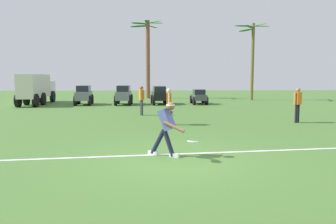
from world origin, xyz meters
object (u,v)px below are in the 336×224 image
object	(u,v)px
teammate_midfield	(142,98)
palm_tree_far_left	(148,54)
box_truck	(37,88)
teammate_deep	(169,103)
palm_tree_left_of_centre	(252,53)
parked_car_slot_a	(84,95)
parked_car_slot_b	(124,94)
parked_car_slot_d	(199,96)
frisbee_thrower	(167,126)
frisbee_in_flight	(193,142)
teammate_near_sideline	(298,102)
parked_car_slot_c	(159,94)

from	to	relation	value
teammate_midfield	palm_tree_far_left	world-z (taller)	palm_tree_far_left
box_truck	teammate_deep	bearing A→B (deg)	-48.78
box_truck	palm_tree_left_of_centre	xyz separation A→B (m)	(17.06, 3.71, 2.84)
parked_car_slot_a	parked_car_slot_b	distance (m)	2.89
parked_car_slot_a	palm_tree_far_left	size ratio (longest dim) A/B	0.34
parked_car_slot_a	box_truck	distance (m)	3.59
teammate_midfield	box_truck	bearing A→B (deg)	138.34
palm_tree_left_of_centre	box_truck	bearing A→B (deg)	-167.74
parked_car_slot_d	teammate_deep	bearing A→B (deg)	-104.26
teammate_deep	palm_tree_far_left	bearing A→B (deg)	94.32
teammate_deep	frisbee_thrower	bearing A→B (deg)	-92.95
teammate_deep	palm_tree_left_of_centre	distance (m)	16.60
frisbee_in_flight	parked_car_slot_a	world-z (taller)	parked_car_slot_a
palm_tree_far_left	parked_car_slot_a	bearing A→B (deg)	-123.64
teammate_near_sideline	palm_tree_left_of_centre	bearing A→B (deg)	81.87
teammate_deep	teammate_near_sideline	bearing A→B (deg)	4.68
parked_car_slot_c	parked_car_slot_d	xyz separation A→B (m)	(2.96, 0.02, -0.16)
frisbee_in_flight	parked_car_slot_c	size ratio (longest dim) A/B	0.16
parked_car_slot_c	teammate_near_sideline	bearing A→B (deg)	-58.65
teammate_near_sideline	parked_car_slot_b	size ratio (longest dim) A/B	0.66
parked_car_slot_a	frisbee_in_flight	bearing A→B (deg)	-69.31
teammate_deep	box_truck	bearing A→B (deg)	131.22
frisbee_thrower	teammate_deep	xyz separation A→B (m)	(0.28, 5.53, 0.14)
parked_car_slot_c	palm_tree_left_of_centre	world-z (taller)	palm_tree_left_of_centre
teammate_near_sideline	palm_tree_far_left	size ratio (longest dim) A/B	0.22
parked_car_slot_d	parked_car_slot_b	bearing A→B (deg)	-176.72
frisbee_thrower	palm_tree_far_left	world-z (taller)	palm_tree_far_left
parked_car_slot_b	teammate_near_sideline	bearing A→B (deg)	-48.11
teammate_midfield	box_truck	world-z (taller)	box_truck
teammate_midfield	teammate_deep	xyz separation A→B (m)	(1.31, -3.52, 0.00)
parked_car_slot_c	palm_tree_far_left	distance (m)	7.42
parked_car_slot_c	palm_tree_far_left	size ratio (longest dim) A/B	0.34
palm_tree_left_of_centre	teammate_midfield	bearing A→B (deg)	-129.93
parked_car_slot_a	palm_tree_left_of_centre	size ratio (longest dim) A/B	0.37
teammate_midfield	parked_car_slot_d	xyz separation A→B (m)	(3.97, 6.93, -0.38)
frisbee_thrower	parked_car_slot_d	xyz separation A→B (m)	(2.94, 15.98, -0.23)
parked_car_slot_c	box_truck	xyz separation A→B (m)	(-9.01, 0.20, 0.51)
frisbee_thrower	frisbee_in_flight	size ratio (longest dim) A/B	3.60
palm_tree_far_left	teammate_midfield	bearing A→B (deg)	-90.15
parked_car_slot_d	teammate_near_sideline	bearing A→B (deg)	-72.69
frisbee_thrower	parked_car_slot_d	size ratio (longest dim) A/B	0.64
parked_car_slot_b	box_truck	bearing A→B (deg)	175.53
frisbee_thrower	parked_car_slot_b	world-z (taller)	frisbee_thrower
parked_car_slot_c	box_truck	distance (m)	9.03
teammate_near_sideline	palm_tree_far_left	xyz separation A→B (m)	(-7.04, 16.46, 3.22)
teammate_deep	parked_car_slot_b	xyz separation A→B (m)	(-2.90, 10.13, -0.20)
frisbee_thrower	palm_tree_far_left	distance (m)	22.74
palm_tree_far_left	parked_car_slot_b	bearing A→B (deg)	-103.40
teammate_near_sideline	palm_tree_left_of_centre	size ratio (longest dim) A/B	0.24
parked_car_slot_b	parked_car_slot_d	xyz separation A→B (m)	(5.55, 0.32, -0.18)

